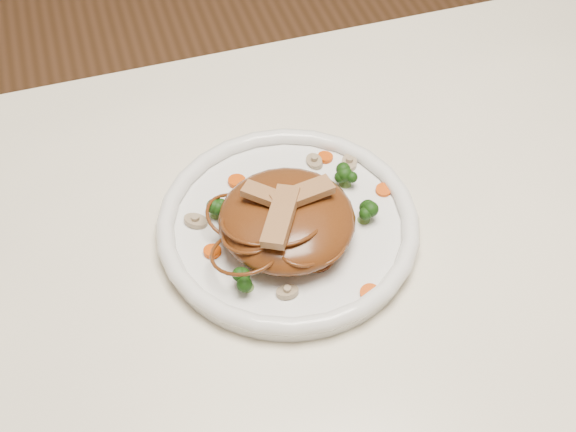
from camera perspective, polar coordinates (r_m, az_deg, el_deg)
name	(u,v)px	position (r m, az deg, el deg)	size (l,w,h in m)	color
table	(371,310)	(0.90, 6.28, -7.09)	(1.20, 0.80, 0.75)	beige
plate	(288,229)	(0.83, 0.00, -0.98)	(0.28, 0.28, 0.02)	white
noodle_mound	(287,219)	(0.79, -0.09, -0.25)	(0.15, 0.15, 0.05)	#592C11
chicken_a	(303,194)	(0.78, 1.12, 1.69)	(0.07, 0.02, 0.01)	tan
chicken_b	(270,197)	(0.77, -1.39, 1.45)	(0.06, 0.02, 0.01)	tan
chicken_c	(281,216)	(0.75, -0.55, -0.03)	(0.07, 0.02, 0.01)	tan
broccoli_0	(346,176)	(0.86, 4.40, 3.01)	(0.02, 0.02, 0.03)	#13370B
broccoli_1	(215,207)	(0.82, -5.52, 0.72)	(0.02, 0.02, 0.03)	#13370B
broccoli_2	(247,278)	(0.76, -3.14, -4.73)	(0.03, 0.03, 0.03)	#13370B
broccoli_3	(365,211)	(0.82, 5.81, 0.38)	(0.03, 0.03, 0.03)	#13370B
carrot_0	(325,157)	(0.89, 2.83, 4.46)	(0.02, 0.02, 0.01)	#E75008
carrot_1	(212,251)	(0.80, -5.74, -2.67)	(0.02, 0.02, 0.01)	#E75008
carrot_2	(383,190)	(0.86, 7.23, 1.95)	(0.02, 0.02, 0.01)	#E75008
carrot_3	(237,181)	(0.86, -3.89, 2.65)	(0.02, 0.02, 0.01)	#E75008
carrot_4	(370,293)	(0.77, 6.20, -5.79)	(0.02, 0.02, 0.01)	#E75008
mushroom_0	(287,292)	(0.77, -0.05, -5.78)	(0.02, 0.02, 0.01)	tan
mushroom_1	(349,163)	(0.88, 4.66, 4.04)	(0.03, 0.03, 0.01)	tan
mushroom_2	(196,221)	(0.83, -6.99, -0.38)	(0.03, 0.03, 0.01)	tan
mushroom_3	(314,161)	(0.88, 2.01, 4.14)	(0.02, 0.02, 0.01)	tan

